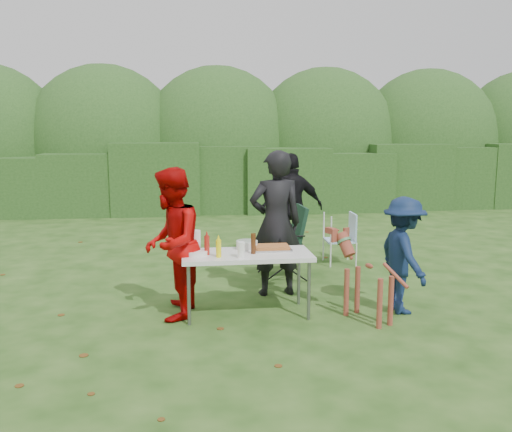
{
  "coord_description": "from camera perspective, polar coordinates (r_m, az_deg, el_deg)",
  "views": [
    {
      "loc": [
        -0.94,
        -6.31,
        2.16
      ],
      "look_at": [
        -0.01,
        0.88,
        1.0
      ],
      "focal_mm": 38.0,
      "sensor_mm": 36.0,
      "label": 1
    }
  ],
  "objects": [
    {
      "name": "camping_chair",
      "position": [
        7.95,
        2.75,
        -2.71
      ],
      "size": [
        0.7,
        0.7,
        1.07
      ],
      "primitive_type": null,
      "rotation": [
        0.0,
        0.0,
        3.18
      ],
      "color": "#163223",
      "rests_on": "ground"
    },
    {
      "name": "focaccia_bread",
      "position": [
        6.47,
        1.68,
        -3.26
      ],
      "size": [
        0.4,
        0.26,
        0.04
      ],
      "primitive_type": "cube",
      "color": "#AB622D",
      "rests_on": "food_tray"
    },
    {
      "name": "child",
      "position": [
        6.65,
        15.25,
        -4.0
      ],
      "size": [
        0.59,
        0.94,
        1.39
      ],
      "primitive_type": "imported",
      "rotation": [
        0.0,
        0.0,
        1.66
      ],
      "color": "#0F2041",
      "rests_on": "ground"
    },
    {
      "name": "person_cook",
      "position": [
        7.06,
        2.09,
        -0.78
      ],
      "size": [
        0.73,
        0.51,
        1.9
      ],
      "primitive_type": "imported",
      "rotation": [
        0.0,
        0.0,
        3.23
      ],
      "color": "black",
      "rests_on": "ground"
    },
    {
      "name": "ground",
      "position": [
        6.74,
        1.04,
        -9.62
      ],
      "size": [
        80.0,
        80.0,
        0.0
      ],
      "primitive_type": "plane",
      "color": "#1E4211"
    },
    {
      "name": "pasta_bowl",
      "position": [
        6.52,
        -0.96,
        -3.04
      ],
      "size": [
        0.26,
        0.26,
        0.1
      ],
      "primitive_type": "cylinder",
      "color": "silver",
      "rests_on": "folding_table"
    },
    {
      "name": "cup_stack",
      "position": [
        6.07,
        -1.58,
        -3.58
      ],
      "size": [
        0.08,
        0.08,
        0.18
      ],
      "primitive_type": "cylinder",
      "color": "white",
      "rests_on": "folding_table"
    },
    {
      "name": "lawn_chair",
      "position": [
        8.89,
        8.81,
        -2.32
      ],
      "size": [
        0.52,
        0.52,
        0.84
      ],
      "primitive_type": null,
      "rotation": [
        0.0,
        0.0,
        3.09
      ],
      "color": "#488BCB",
      "rests_on": "ground"
    },
    {
      "name": "shrub_backdrop",
      "position": [
        15.95,
        -4.04,
        7.05
      ],
      "size": [
        20.0,
        2.6,
        3.2
      ],
      "primitive_type": "ellipsoid",
      "color": "#3D6628",
      "rests_on": "ground"
    },
    {
      "name": "folding_table",
      "position": [
        6.33,
        -0.97,
        -4.39
      ],
      "size": [
        1.5,
        0.7,
        0.74
      ],
      "color": "silver",
      "rests_on": "ground"
    },
    {
      "name": "paper_towel_roll",
      "position": [
        6.37,
        -6.39,
        -2.67
      ],
      "size": [
        0.12,
        0.12,
        0.26
      ],
      "primitive_type": "cylinder",
      "color": "white",
      "rests_on": "folding_table"
    },
    {
      "name": "plate_stack",
      "position": [
        6.23,
        -6.25,
        -3.92
      ],
      "size": [
        0.24,
        0.24,
        0.05
      ],
      "primitive_type": "cylinder",
      "color": "white",
      "rests_on": "folding_table"
    },
    {
      "name": "food_tray",
      "position": [
        6.48,
        1.68,
        -3.5
      ],
      "size": [
        0.45,
        0.3,
        0.02
      ],
      "primitive_type": "cube",
      "color": "#B7B7BA",
      "rests_on": "folding_table"
    },
    {
      "name": "hedge_row",
      "position": [
        14.4,
        -3.63,
        3.85
      ],
      "size": [
        22.0,
        1.4,
        1.7
      ],
      "primitive_type": "cube",
      "color": "#23471C",
      "rests_on": "ground"
    },
    {
      "name": "person_black_puffy",
      "position": [
        8.85,
        3.8,
        0.84
      ],
      "size": [
        1.09,
        0.56,
        1.79
      ],
      "primitive_type": "imported",
      "rotation": [
        0.0,
        0.0,
        3.26
      ],
      "color": "black",
      "rests_on": "ground"
    },
    {
      "name": "beer_bottle",
      "position": [
        6.26,
        -0.28,
        -2.91
      ],
      "size": [
        0.06,
        0.06,
        0.24
      ],
      "primitive_type": "cylinder",
      "color": "#47230F",
      "rests_on": "folding_table"
    },
    {
      "name": "person_red_jacket",
      "position": [
        6.27,
        -8.9,
        -2.88
      ],
      "size": [
        0.77,
        0.93,
        1.74
      ],
      "primitive_type": "imported",
      "rotation": [
        0.0,
        0.0,
        -1.71
      ],
      "color": "#A90504",
      "rests_on": "ground"
    },
    {
      "name": "dog",
      "position": [
        6.31,
        11.77,
        -6.51
      ],
      "size": [
        0.84,
        1.1,
        0.97
      ],
      "primitive_type": null,
      "rotation": [
        0.0,
        0.0,
        2.05
      ],
      "color": "brown",
      "rests_on": "ground"
    },
    {
      "name": "mustard_bottle",
      "position": [
        6.1,
        -3.96,
        -3.44
      ],
      "size": [
        0.06,
        0.06,
        0.2
      ],
      "primitive_type": "cylinder",
      "color": "yellow",
      "rests_on": "folding_table"
    },
    {
      "name": "ketchup_bottle",
      "position": [
        6.23,
        -5.19,
        -3.09
      ],
      "size": [
        0.06,
        0.06,
        0.22
      ],
      "primitive_type": "cylinder",
      "color": "#9F1E16",
      "rests_on": "folding_table"
    }
  ]
}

